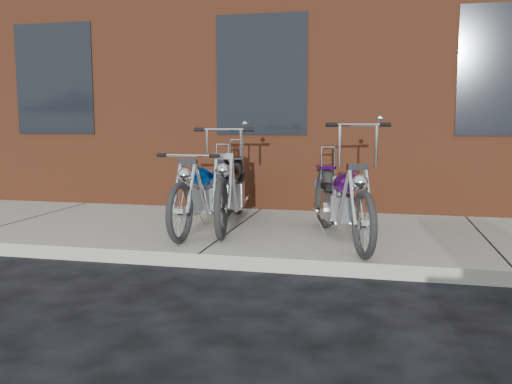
# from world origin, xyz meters

# --- Properties ---
(ground) EXTENTS (120.00, 120.00, 0.00)m
(ground) POSITION_xyz_m (0.00, 0.00, 0.00)
(ground) COLOR black
(ground) RESTS_ON ground
(sidewalk) EXTENTS (22.00, 3.00, 0.15)m
(sidewalk) POSITION_xyz_m (0.00, 1.50, 0.07)
(sidewalk) COLOR #9F958C
(sidewalk) RESTS_ON ground
(building_brick) EXTENTS (22.00, 10.00, 8.00)m
(building_brick) POSITION_xyz_m (0.00, 8.00, 4.00)
(building_brick) COLOR brown
(building_brick) RESTS_ON ground
(chopper_purple) EXTENTS (0.91, 2.28, 1.33)m
(chopper_purple) POSITION_xyz_m (1.36, 1.00, 0.58)
(chopper_purple) COLOR black
(chopper_purple) RESTS_ON sidewalk
(chopper_blue) EXTENTS (0.58, 2.39, 1.04)m
(chopper_blue) POSITION_xyz_m (-0.34, 1.32, 0.58)
(chopper_blue) COLOR black
(chopper_blue) RESTS_ON sidewalk
(chopper_third) EXTENTS (0.66, 2.49, 1.27)m
(chopper_third) POSITION_xyz_m (-0.10, 1.63, 0.60)
(chopper_third) COLOR black
(chopper_third) RESTS_ON sidewalk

